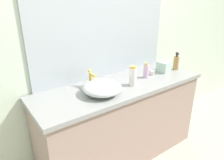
# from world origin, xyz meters

# --- Properties ---
(bathroom_wall_rear) EXTENTS (6.00, 0.06, 2.60)m
(bathroom_wall_rear) POSITION_xyz_m (0.00, 0.73, 1.30)
(bathroom_wall_rear) COLOR silver
(bathroom_wall_rear) RESTS_ON ground
(vanity_counter) EXTENTS (1.72, 0.56, 0.84)m
(vanity_counter) POSITION_xyz_m (-0.05, 0.41, 0.42)
(vanity_counter) COLOR gray
(vanity_counter) RESTS_ON ground
(wall_mirror_panel) EXTENTS (1.51, 0.01, 1.29)m
(wall_mirror_panel) POSITION_xyz_m (-0.05, 0.69, 1.49)
(wall_mirror_panel) COLOR #B2BCC6
(wall_mirror_panel) RESTS_ON vanity_counter
(sink_basin) EXTENTS (0.33, 0.33, 0.11)m
(sink_basin) POSITION_xyz_m (-0.31, 0.35, 0.90)
(sink_basin) COLOR silver
(sink_basin) RESTS_ON vanity_counter
(faucet) EXTENTS (0.03, 0.12, 0.16)m
(faucet) POSITION_xyz_m (-0.31, 0.53, 0.93)
(faucet) COLOR gold
(faucet) RESTS_ON vanity_counter
(soap_dispenser) EXTENTS (0.06, 0.06, 0.20)m
(soap_dispenser) POSITION_xyz_m (0.71, 0.38, 0.93)
(soap_dispenser) COLOR #AC8049
(soap_dispenser) RESTS_ON vanity_counter
(lotion_bottle) EXTENTS (0.05, 0.05, 0.16)m
(lotion_bottle) POSITION_xyz_m (0.26, 0.40, 0.91)
(lotion_bottle) COLOR #D0A8D1
(lotion_bottle) RESTS_ON vanity_counter
(perfume_bottle) EXTENTS (0.07, 0.07, 0.19)m
(perfume_bottle) POSITION_xyz_m (0.02, 0.33, 0.93)
(perfume_bottle) COLOR white
(perfume_bottle) RESTS_ON vanity_counter
(tissue_box) EXTENTS (0.14, 0.14, 0.15)m
(tissue_box) POSITION_xyz_m (0.54, 0.41, 0.91)
(tissue_box) COLOR #B0D4C1
(tissue_box) RESTS_ON vanity_counter
(candle_jar) EXTENTS (0.05, 0.05, 0.05)m
(candle_jar) POSITION_xyz_m (0.36, 0.42, 0.87)
(candle_jar) COLOR silver
(candle_jar) RESTS_ON vanity_counter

